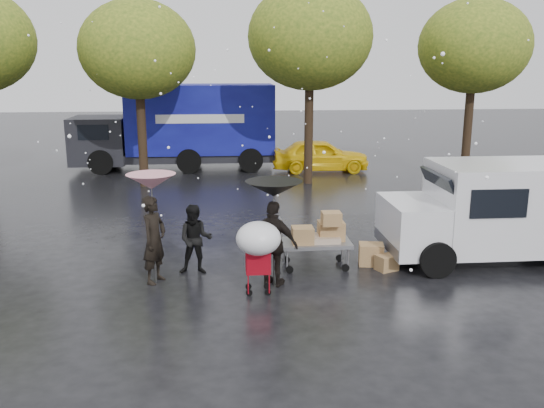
{
  "coord_description": "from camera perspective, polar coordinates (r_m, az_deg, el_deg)",
  "views": [
    {
      "loc": [
        -0.67,
        -10.82,
        4.28
      ],
      "look_at": [
        0.36,
        1.0,
        1.41
      ],
      "focal_mm": 38.0,
      "sensor_mm": 36.0,
      "label": 1
    }
  ],
  "objects": [
    {
      "name": "umbrella_pink",
      "position": [
        11.44,
        -11.88,
        2.18
      ],
      "size": [
        0.97,
        0.97,
        2.23
      ],
      "color": "#4C4C4C",
      "rests_on": "ground"
    },
    {
      "name": "yellow_taxi",
      "position": [
        23.81,
        4.82,
        4.84
      ],
      "size": [
        4.0,
        1.75,
        1.34
      ],
      "primitive_type": "imported",
      "rotation": [
        0.0,
        0.0,
        1.53
      ],
      "color": "yellow",
      "rests_on": "ground"
    },
    {
      "name": "person_black",
      "position": [
        11.33,
        0.17,
        -3.97
      ],
      "size": [
        1.08,
        0.86,
        1.72
      ],
      "primitive_type": "imported",
      "rotation": [
        0.0,
        0.0,
        2.62
      ],
      "color": "black",
      "rests_on": "ground"
    },
    {
      "name": "tree_row",
      "position": [
        20.84,
        -4.61,
        15.61
      ],
      "size": [
        21.6,
        4.4,
        7.12
      ],
      "color": "black",
      "rests_on": "ground"
    },
    {
      "name": "umbrella_black",
      "position": [
        11.04,
        0.18,
        1.51
      ],
      "size": [
        1.11,
        1.11,
        2.12
      ],
      "color": "#4C4C4C",
      "rests_on": "ground"
    },
    {
      "name": "ground",
      "position": [
        11.66,
        -1.37,
        -7.94
      ],
      "size": [
        90.0,
        90.0,
        0.0
      ],
      "primitive_type": "plane",
      "color": "black",
      "rests_on": "ground"
    },
    {
      "name": "person_middle",
      "position": [
        12.12,
        -7.59,
        -3.51
      ],
      "size": [
        0.74,
        0.59,
        1.48
      ],
      "primitive_type": "imported",
      "rotation": [
        0.0,
        0.0,
        -0.04
      ],
      "color": "black",
      "rests_on": "ground"
    },
    {
      "name": "blue_truck",
      "position": [
        24.56,
        -8.97,
        7.55
      ],
      "size": [
        8.3,
        2.6,
        3.5
      ],
      "color": "navy",
      "rests_on": "ground"
    },
    {
      "name": "vendor_cart",
      "position": [
        12.4,
        4.74,
        -3.09
      ],
      "size": [
        1.52,
        0.8,
        1.27
      ],
      "color": "slate",
      "rests_on": "ground"
    },
    {
      "name": "box_ground_near",
      "position": [
        12.86,
        9.78,
        -4.93
      ],
      "size": [
        0.59,
        0.51,
        0.47
      ],
      "primitive_type": "cube",
      "rotation": [
        0.0,
        0.0,
        -0.19
      ],
      "color": "olive",
      "rests_on": "ground"
    },
    {
      "name": "shopping_cart",
      "position": [
        10.75,
        -1.36,
        -3.8
      ],
      "size": [
        0.84,
        0.84,
        1.46
      ],
      "color": "#9D0816",
      "rests_on": "ground"
    },
    {
      "name": "box_ground_far",
      "position": [
        12.61,
        11.3,
        -5.72
      ],
      "size": [
        0.52,
        0.47,
        0.33
      ],
      "primitive_type": "cube",
      "rotation": [
        0.0,
        0.0,
        0.4
      ],
      "color": "olive",
      "rests_on": "ground"
    },
    {
      "name": "person_pink",
      "position": [
        11.73,
        -11.6,
        -3.49
      ],
      "size": [
        0.67,
        0.77,
        1.78
      ],
      "primitive_type": "imported",
      "rotation": [
        0.0,
        0.0,
        1.12
      ],
      "color": "black",
      "rests_on": "ground"
    },
    {
      "name": "white_van",
      "position": [
        13.75,
        21.9,
        -0.51
      ],
      "size": [
        4.91,
        2.18,
        2.2
      ],
      "color": "white",
      "rests_on": "ground"
    }
  ]
}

